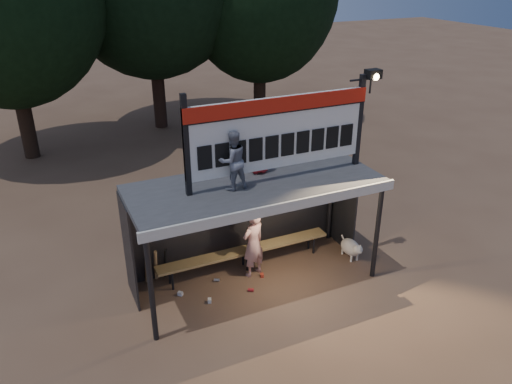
# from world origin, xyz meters

# --- Properties ---
(ground) EXTENTS (80.00, 80.00, 0.00)m
(ground) POSITION_xyz_m (0.00, 0.00, 0.00)
(ground) COLOR brown
(ground) RESTS_ON ground
(player) EXTENTS (0.65, 0.53, 1.54)m
(player) POSITION_xyz_m (0.07, 0.25, 0.77)
(player) COLOR silver
(player) RESTS_ON ground
(child_a) EXTENTS (0.60, 0.48, 1.15)m
(child_a) POSITION_xyz_m (-0.50, -0.09, 2.89)
(child_a) COLOR slate
(child_a) RESTS_ON dugout_shelter
(child_b) EXTENTS (0.47, 0.32, 0.95)m
(child_b) POSITION_xyz_m (0.28, 0.43, 2.79)
(child_b) COLOR #B41B20
(child_b) RESTS_ON dugout_shelter
(dugout_shelter) EXTENTS (5.10, 2.08, 2.32)m
(dugout_shelter) POSITION_xyz_m (0.00, 0.24, 1.85)
(dugout_shelter) COLOR #373739
(dugout_shelter) RESTS_ON ground
(scoreboard_assembly) EXTENTS (4.10, 0.27, 1.99)m
(scoreboard_assembly) POSITION_xyz_m (0.56, -0.01, 3.32)
(scoreboard_assembly) COLOR black
(scoreboard_assembly) RESTS_ON dugout_shelter
(bench) EXTENTS (4.00, 0.35, 0.48)m
(bench) POSITION_xyz_m (0.00, 0.55, 0.43)
(bench) COLOR olive
(bench) RESTS_ON ground
(dog) EXTENTS (0.36, 0.81, 0.49)m
(dog) POSITION_xyz_m (2.38, -0.11, 0.28)
(dog) COLOR beige
(dog) RESTS_ON ground
(bats) EXTENTS (0.48, 0.33, 0.84)m
(bats) POSITION_xyz_m (-1.93, 0.82, 0.43)
(bats) COLOR #987147
(bats) RESTS_ON ground
(litter) EXTENTS (1.92, 0.75, 0.08)m
(litter) POSITION_xyz_m (-0.72, -0.01, 0.04)
(litter) COLOR #B0311E
(litter) RESTS_ON ground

